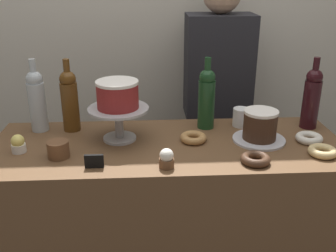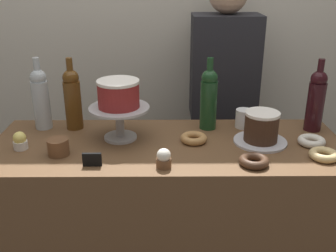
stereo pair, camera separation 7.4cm
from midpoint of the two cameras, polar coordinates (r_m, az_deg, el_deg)
name	(u,v)px [view 2 (the right image)]	position (r m, az deg, el deg)	size (l,w,h in m)	color
back_wall	(167,27)	(2.37, 0.76, 14.20)	(6.00, 0.05, 2.60)	beige
display_counter	(168,236)	(1.89, 1.17, -15.67)	(1.48, 0.56, 0.94)	brown
cake_stand_pedestal	(120,117)	(1.66, -5.78, 1.31)	(0.25, 0.25, 0.14)	#B2B2B7
white_layer_cake	(118,94)	(1.63, -5.92, 4.68)	(0.18, 0.18, 0.11)	maroon
silver_serving_platter	(260,141)	(1.71, 14.45, -2.18)	(0.22, 0.22, 0.01)	silver
chocolate_round_cake	(261,126)	(1.68, 14.66, -0.06)	(0.14, 0.14, 0.13)	#3D2619
wine_bottle_green	(209,98)	(1.77, 7.14, 4.06)	(0.08, 0.08, 0.33)	#193D1E
wine_bottle_amber	(73,98)	(1.80, -12.56, 3.99)	(0.08, 0.08, 0.33)	#5B3814
wine_bottle_clear	(41,98)	(1.84, -16.92, 3.95)	(0.08, 0.08, 0.33)	#B2BCC1
wine_bottle_dark_red	(316,99)	(1.87, 21.80, 3.59)	(0.08, 0.08, 0.33)	black
cupcake_vanilla	(164,159)	(1.44, 0.86, -4.77)	(0.06, 0.06, 0.07)	brown
cupcake_lemon	(20,141)	(1.68, -19.53, -2.07)	(0.06, 0.06, 0.07)	white
donut_maple	(194,138)	(1.66, 5.04, -1.80)	(0.11, 0.11, 0.03)	#B27F47
donut_sugar	(312,141)	(1.75, 21.29, -2.05)	(0.11, 0.11, 0.03)	silver
donut_glazed	(324,155)	(1.64, 22.92, -3.88)	(0.11, 0.11, 0.03)	#E0C17F
donut_chocolate	(254,161)	(1.51, 13.76, -4.96)	(0.11, 0.11, 0.03)	#472D1E
cookie_stack	(58,147)	(1.58, -14.38, -2.99)	(0.08, 0.08, 0.07)	brown
price_sign_chalkboard	(92,160)	(1.47, -9.57, -4.85)	(0.07, 0.01, 0.05)	black
coffee_cup_ceramic	(244,118)	(1.84, 12.10, 1.06)	(0.08, 0.08, 0.08)	white
barista_figure	(222,116)	(2.26, 8.74, 1.46)	(0.36, 0.22, 1.60)	black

